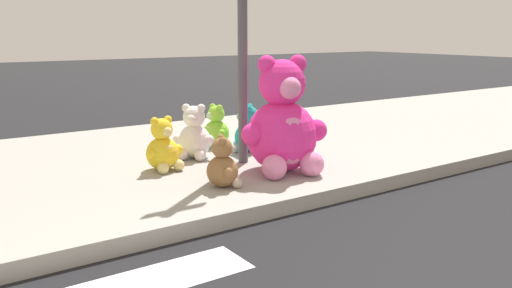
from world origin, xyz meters
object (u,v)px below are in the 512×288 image
Objects in this scene: plush_pink_large at (283,126)px; plush_brown at (224,166)px; plush_yellow at (163,149)px; plush_white at (194,137)px; plush_lime at (215,129)px; sign_pole at (243,12)px; plush_teal at (248,133)px.

plush_pink_large is 0.88m from plush_brown.
plush_brown is (0.22, -0.91, -0.03)m from plush_yellow.
plush_lime is at bearing 39.02° from plush_white.
plush_yellow is 0.94m from plush_brown.
plush_brown is at bearing -133.94° from sign_pole.
plush_lime reaches higher than plush_brown.
plush_pink_large is 1.32m from plush_yellow.
sign_pole reaches higher than plush_brown.
sign_pole is 2.56× the size of plush_pink_large.
plush_yellow is 0.91× the size of plush_white.
plush_pink_large is 1.22m from plush_white.
plush_lime is at bearing 34.92° from plush_yellow.
plush_lime is (0.88, 1.67, 0.02)m from plush_brown.
plush_yellow is at bearing -168.57° from plush_teal.
plush_white reaches higher than plush_brown.
sign_pole reaches higher than plush_lime.
sign_pole is 1.57m from plush_teal.
plush_pink_large is 2.46× the size of plush_brown.
plush_brown is 1.89m from plush_lime.
plush_pink_large is at bearing -77.70° from sign_pole.
sign_pole is 5.41× the size of plush_yellow.
plush_lime is at bearing 62.37° from plush_brown.
sign_pole is 1.77m from plush_lime.
plush_brown is at bearing -104.71° from plush_white.
plush_white is (0.54, 0.31, 0.02)m from plush_yellow.
plush_pink_large is 2.25× the size of plush_lime.
plush_white is at bearing -140.98° from plush_lime.
plush_white is 1.28× the size of plush_brown.
plush_white is 0.71m from plush_lime.
plush_lime is (1.09, 0.76, -0.02)m from plush_yellow.
plush_yellow is 0.63m from plush_white.
sign_pole is at bearing -11.74° from plush_yellow.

